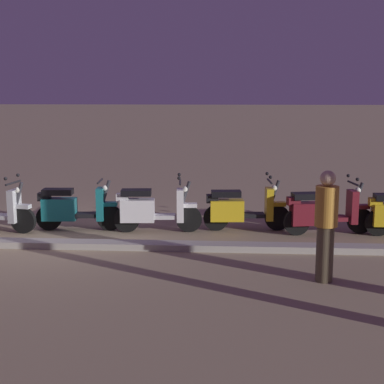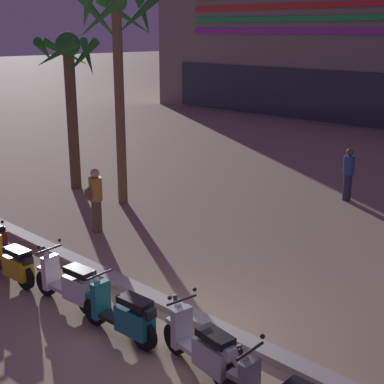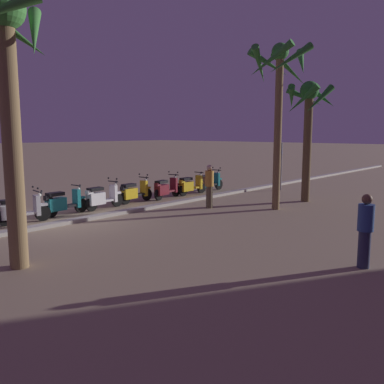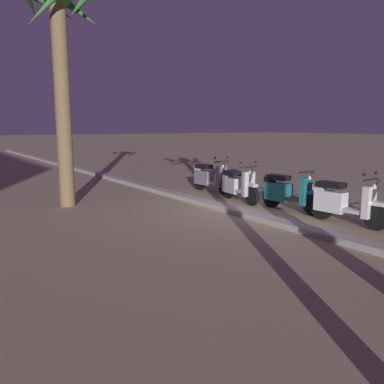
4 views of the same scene
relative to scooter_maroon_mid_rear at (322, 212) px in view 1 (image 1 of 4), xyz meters
The scene contains 7 objects.
ground_plane 5.60m from the scooter_maroon_mid_rear, ahead, with size 200.00×200.00×0.00m, color #9E896B.
curb_strip 5.69m from the scooter_maroon_mid_rear, 12.80° to the left, with size 60.00×0.36×0.12m, color #ADA89E.
scooter_maroon_mid_rear is the anchor object (origin of this frame).
scooter_yellow_far_back 1.63m from the scooter_maroon_mid_rear, ahead, with size 1.78×0.56×1.17m.
scooter_white_gap_after_mid 3.42m from the scooter_maroon_mid_rear, ahead, with size 1.78×0.56×1.17m.
scooter_teal_second_in_line 5.04m from the scooter_maroon_mid_rear, ahead, with size 1.77×0.56×1.04m.
pedestrian_by_palm_tree 2.91m from the scooter_maroon_mid_rear, 81.86° to the left, with size 0.34×0.46×1.69m.
Camera 1 is at (-3.66, 10.49, 2.85)m, focal length 53.49 mm.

